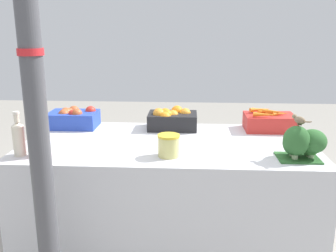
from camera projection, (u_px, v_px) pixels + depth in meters
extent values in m
plane|color=gray|center=(168.00, 250.00, 2.51)|extent=(10.00, 10.00, 0.00)
cube|color=silver|center=(168.00, 198.00, 2.41)|extent=(1.77, 0.89, 0.76)
cylinder|color=#4C4C51|center=(32.00, 66.00, 1.57)|extent=(0.10, 0.10, 2.58)
cylinder|color=red|center=(30.00, 52.00, 1.55)|extent=(0.11, 0.11, 0.03)
cube|color=#2847B7|center=(73.00, 120.00, 2.63)|extent=(0.33, 0.23, 0.11)
sphere|color=#BC562D|center=(77.00, 114.00, 2.57)|extent=(0.08, 0.08, 0.08)
sphere|color=red|center=(91.00, 111.00, 2.66)|extent=(0.08, 0.08, 0.08)
sphere|color=red|center=(73.00, 114.00, 2.57)|extent=(0.06, 0.06, 0.06)
sphere|color=#BC562D|center=(74.00, 111.00, 2.69)|extent=(0.08, 0.08, 0.08)
sphere|color=#BC562D|center=(69.00, 112.00, 2.64)|extent=(0.06, 0.06, 0.06)
sphere|color=#BC562D|center=(64.00, 115.00, 2.59)|extent=(0.08, 0.08, 0.08)
sphere|color=#BC562D|center=(66.00, 113.00, 2.63)|extent=(0.08, 0.08, 0.08)
cube|color=black|center=(173.00, 121.00, 2.59)|extent=(0.33, 0.23, 0.11)
sphere|color=orange|center=(167.00, 115.00, 2.54)|extent=(0.08, 0.08, 0.08)
sphere|color=orange|center=(165.00, 118.00, 2.52)|extent=(0.08, 0.08, 0.08)
sphere|color=orange|center=(161.00, 115.00, 2.55)|extent=(0.08, 0.08, 0.08)
sphere|color=orange|center=(185.00, 114.00, 2.60)|extent=(0.08, 0.08, 0.08)
sphere|color=orange|center=(159.00, 115.00, 2.55)|extent=(0.09, 0.09, 0.09)
sphere|color=orange|center=(165.00, 114.00, 2.61)|extent=(0.08, 0.08, 0.08)
sphere|color=orange|center=(177.00, 112.00, 2.64)|extent=(0.09, 0.09, 0.09)
sphere|color=orange|center=(159.00, 114.00, 2.59)|extent=(0.08, 0.08, 0.08)
sphere|color=orange|center=(173.00, 116.00, 2.57)|extent=(0.08, 0.08, 0.08)
cube|color=red|center=(269.00, 122.00, 2.56)|extent=(0.33, 0.23, 0.11)
cone|color=orange|center=(262.00, 110.00, 2.59)|extent=(0.14, 0.06, 0.03)
cone|color=orange|center=(269.00, 113.00, 2.56)|extent=(0.16, 0.07, 0.03)
cone|color=orange|center=(265.00, 115.00, 2.46)|extent=(0.16, 0.05, 0.03)
cone|color=orange|center=(281.00, 114.00, 2.53)|extent=(0.12, 0.06, 0.02)
cone|color=orange|center=(273.00, 112.00, 2.52)|extent=(0.15, 0.07, 0.03)
cone|color=orange|center=(275.00, 113.00, 2.53)|extent=(0.13, 0.05, 0.03)
cone|color=orange|center=(260.00, 109.00, 2.59)|extent=(0.16, 0.08, 0.03)
cube|color=#2D602D|center=(298.00, 158.00, 2.02)|extent=(0.22, 0.18, 0.01)
ellipsoid|color=#2D602D|center=(296.00, 141.00, 1.97)|extent=(0.14, 0.14, 0.16)
cylinder|color=#B2C693|center=(295.00, 157.00, 1.99)|extent=(0.03, 0.03, 0.02)
ellipsoid|color=#2D602D|center=(293.00, 143.00, 2.02)|extent=(0.12, 0.12, 0.14)
cylinder|color=#B2C693|center=(292.00, 154.00, 2.04)|extent=(0.03, 0.03, 0.02)
ellipsoid|color=#427F3D|center=(310.00, 145.00, 2.01)|extent=(0.10, 0.10, 0.12)
cylinder|color=#B2C693|center=(309.00, 154.00, 2.03)|extent=(0.03, 0.03, 0.02)
ellipsoid|color=#2D602D|center=(313.00, 141.00, 1.99)|extent=(0.15, 0.15, 0.13)
cylinder|color=#B2C693|center=(311.00, 155.00, 2.01)|extent=(0.03, 0.03, 0.02)
cylinder|color=beige|center=(19.00, 141.00, 2.05)|extent=(0.07, 0.07, 0.17)
cone|color=beige|center=(17.00, 124.00, 2.02)|extent=(0.07, 0.07, 0.02)
cylinder|color=beige|center=(17.00, 118.00, 2.02)|extent=(0.03, 0.03, 0.04)
cylinder|color=silver|center=(16.00, 113.00, 2.01)|extent=(0.03, 0.03, 0.01)
cylinder|color=#B2333D|center=(38.00, 138.00, 2.04)|extent=(0.08, 0.08, 0.21)
cone|color=#B2333D|center=(36.00, 117.00, 2.01)|extent=(0.08, 0.08, 0.02)
cylinder|color=#B2333D|center=(36.00, 111.00, 2.00)|extent=(0.04, 0.04, 0.04)
cylinder|color=gold|center=(35.00, 106.00, 1.99)|extent=(0.04, 0.04, 0.01)
cylinder|color=#D1CC75|center=(169.00, 147.00, 2.04)|extent=(0.12, 0.12, 0.11)
cylinder|color=gold|center=(169.00, 136.00, 2.03)|extent=(0.12, 0.12, 0.01)
cube|color=#4C3D2D|center=(299.00, 125.00, 1.96)|extent=(0.02, 0.02, 0.01)
ellipsoid|color=#7A664C|center=(300.00, 120.00, 1.96)|extent=(0.07, 0.08, 0.04)
sphere|color=#897556|center=(294.00, 116.00, 1.99)|extent=(0.03, 0.03, 0.03)
cone|color=#4C3D28|center=(293.00, 116.00, 2.00)|extent=(0.01, 0.02, 0.01)
cube|color=#7A664C|center=(308.00, 122.00, 1.91)|extent=(0.03, 0.04, 0.01)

